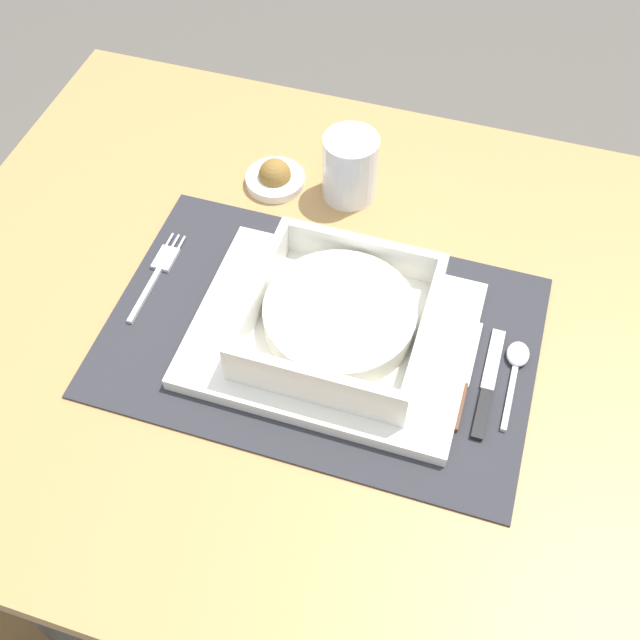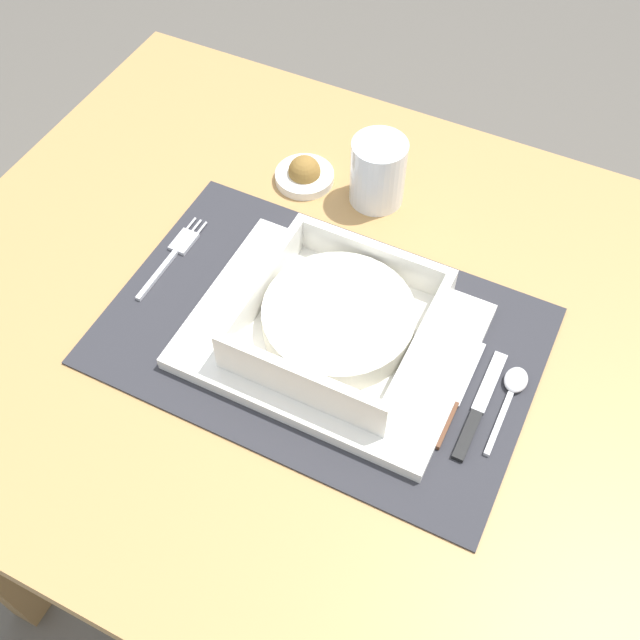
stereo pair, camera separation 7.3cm
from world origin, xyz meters
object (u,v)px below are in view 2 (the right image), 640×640
object	(u,v)px
fork	(176,252)
porridge_bowl	(338,321)
butter_knife	(477,412)
condiment_saucer	(304,174)
dining_table	(329,373)
drinking_glass	(378,174)
spoon	(513,388)
bread_knife	(455,398)

from	to	relation	value
fork	porridge_bowl	bearing A→B (deg)	-9.05
butter_knife	condiment_saucer	size ratio (longest dim) A/B	1.81
dining_table	drinking_glass	world-z (taller)	drinking_glass
dining_table	condiment_saucer	world-z (taller)	condiment_saucer
dining_table	spoon	distance (m)	0.24
condiment_saucer	dining_table	bearing A→B (deg)	-56.13
fork	drinking_glass	bearing A→B (deg)	46.16
bread_knife	drinking_glass	size ratio (longest dim) A/B	1.62
porridge_bowl	butter_knife	size ratio (longest dim) A/B	1.38
condiment_saucer	porridge_bowl	bearing A→B (deg)	-55.02
fork	condiment_saucer	size ratio (longest dim) A/B	1.81
butter_knife	bread_knife	bearing A→B (deg)	165.91
porridge_bowl	bread_knife	xyz separation A→B (m)	(0.14, -0.01, -0.03)
spoon	dining_table	bearing A→B (deg)	176.14
butter_knife	bread_knife	world-z (taller)	same
bread_knife	condiment_saucer	distance (m)	0.36
drinking_glass	dining_table	bearing A→B (deg)	-81.04
porridge_bowl	fork	xyz separation A→B (m)	(-0.22, 0.03, -0.03)
porridge_bowl	dining_table	bearing A→B (deg)	133.48
dining_table	spoon	world-z (taller)	spoon
porridge_bowl	condiment_saucer	distance (m)	0.26
fork	drinking_glass	world-z (taller)	drinking_glass
dining_table	drinking_glass	bearing A→B (deg)	98.96
condiment_saucer	drinking_glass	bearing A→B (deg)	7.05
fork	condiment_saucer	world-z (taller)	condiment_saucer
fork	drinking_glass	size ratio (longest dim) A/B	1.56
spoon	bread_knife	world-z (taller)	spoon
fork	spoon	bearing A→B (deg)	-2.46
dining_table	spoon	bearing A→B (deg)	0.47
porridge_bowl	drinking_glass	xyz separation A→B (m)	(-0.05, 0.22, -0.00)
spoon	porridge_bowl	bearing A→B (deg)	-177.35
fork	bread_knife	size ratio (longest dim) A/B	0.96
drinking_glass	condiment_saucer	bearing A→B (deg)	-172.95
porridge_bowl	spoon	bearing A→B (deg)	6.98
porridge_bowl	fork	world-z (taller)	porridge_bowl
bread_knife	dining_table	bearing A→B (deg)	169.10
bread_knife	drinking_glass	xyz separation A→B (m)	(-0.19, 0.23, 0.03)
porridge_bowl	condiment_saucer	size ratio (longest dim) A/B	2.50
dining_table	fork	world-z (taller)	fork
spoon	butter_knife	bearing A→B (deg)	-124.44
condiment_saucer	bread_knife	bearing A→B (deg)	-37.90
dining_table	porridge_bowl	bearing A→B (deg)	-46.52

